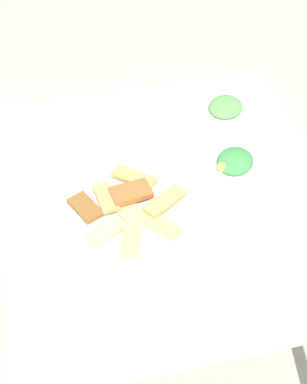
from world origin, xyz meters
name	(u,v)px	position (x,y,z in m)	size (l,w,h in m)	color
ground_plane	(165,329)	(0.00, 0.00, 0.00)	(6.00, 6.00, 0.00)	#B8B8A6
dining_table	(168,212)	(0.00, 0.00, 0.63)	(1.01, 0.91, 0.71)	white
pide_platter	(129,210)	(0.05, -0.12, 0.73)	(0.32, 0.32, 0.05)	white
salad_plate_greens	(235,163)	(-0.06, 0.21, 0.73)	(0.19, 0.19, 0.04)	white
salad_plate_rice	(225,109)	(-0.31, 0.26, 0.73)	(0.19, 0.19, 0.04)	white
paper_napkin	(54,132)	(-0.33, -0.28, 0.72)	(0.14, 0.14, 0.00)	white
fork	(48,132)	(-0.33, -0.30, 0.72)	(0.20, 0.01, 0.01)	silver
spoon	(60,131)	(-0.33, -0.26, 0.72)	(0.18, 0.02, 0.01)	silver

